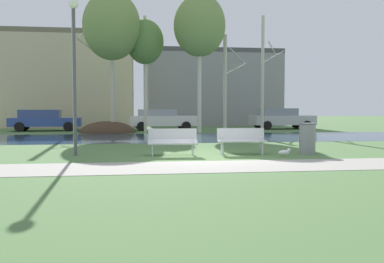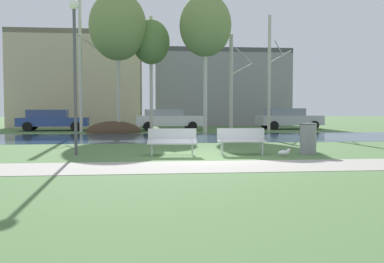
{
  "view_description": "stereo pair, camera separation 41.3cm",
  "coord_description": "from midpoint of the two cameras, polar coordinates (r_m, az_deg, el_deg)",
  "views": [
    {
      "loc": [
        -2.31,
        -12.89,
        1.52
      ],
      "look_at": [
        -0.45,
        1.24,
        0.75
      ],
      "focal_mm": 39.55,
      "sensor_mm": 36.0,
      "label": 1
    },
    {
      "loc": [
        -1.9,
        -12.94,
        1.52
      ],
      "look_at": [
        -0.45,
        1.24,
        0.75
      ],
      "focal_mm": 39.55,
      "sensor_mm": 36.0,
      "label": 2
    }
  ],
  "objects": [
    {
      "name": "ground_plane",
      "position": [
        23.06,
        -2.24,
        -0.7
      ],
      "size": [
        120.0,
        120.0,
        0.0
      ],
      "primitive_type": "plane",
      "color": "#4C703D"
    },
    {
      "name": "paved_path_strip",
      "position": [
        11.22,
        3.41,
        -4.69
      ],
      "size": [
        60.0,
        2.28,
        0.01
      ],
      "primitive_type": "cube",
      "color": "#9E998E",
      "rests_on": "ground"
    },
    {
      "name": "river_band",
      "position": [
        22.34,
        -2.07,
        -0.81
      ],
      "size": [
        80.0,
        7.31,
        0.01
      ],
      "primitive_type": "cube",
      "color": "#2D475B",
      "rests_on": "ground"
    },
    {
      "name": "soil_mound",
      "position": [
        27.45,
        -11.75,
        -0.15
      ],
      "size": [
        3.54,
        3.15,
        1.46
      ],
      "primitive_type": "ellipsoid",
      "color": "#423021",
      "rests_on": "ground"
    },
    {
      "name": "bench_left",
      "position": [
        13.81,
        -3.48,
        -1.28
      ],
      "size": [
        1.63,
        0.66,
        0.87
      ],
      "color": "silver",
      "rests_on": "ground"
    },
    {
      "name": "bench_right",
      "position": [
        14.15,
        5.87,
        -1.19
      ],
      "size": [
        1.63,
        0.66,
        0.87
      ],
      "color": "silver",
      "rests_on": "ground"
    },
    {
      "name": "trash_bin",
      "position": [
        14.68,
        14.52,
        -0.85
      ],
      "size": [
        0.56,
        0.56,
        1.04
      ],
      "color": "gray",
      "rests_on": "ground"
    },
    {
      "name": "seagull",
      "position": [
        13.83,
        11.55,
        -2.75
      ],
      "size": [
        0.44,
        0.16,
        0.26
      ],
      "color": "white",
      "rests_on": "ground"
    },
    {
      "name": "streetlamp",
      "position": [
        14.4,
        -16.42,
        10.44
      ],
      "size": [
        0.32,
        0.32,
        5.04
      ],
      "color": "#4C4C51",
      "rests_on": "ground"
    },
    {
      "name": "birch_far_left",
      "position": [
        28.21,
        -16.03,
        8.83
      ],
      "size": [
        1.23,
        2.19,
        8.65
      ],
      "color": "beige",
      "rests_on": "ground"
    },
    {
      "name": "birch_left",
      "position": [
        27.52,
        -11.23,
        13.8
      ],
      "size": [
        3.56,
        3.56,
        8.82
      ],
      "color": "#BCB7A8",
      "rests_on": "ground"
    },
    {
      "name": "birch_center_left",
      "position": [
        28.06,
        -6.79,
        11.85
      ],
      "size": [
        2.41,
        2.41,
        7.5
      ],
      "color": "beige",
      "rests_on": "ground"
    },
    {
      "name": "birch_center",
      "position": [
        27.53,
        0.58,
        14.05
      ],
      "size": [
        3.29,
        3.29,
        8.76
      ],
      "color": "beige",
      "rests_on": "ground"
    },
    {
      "name": "birch_center_right",
      "position": [
        28.26,
        4.15,
        6.68
      ],
      "size": [
        1.54,
        2.72,
        6.4
      ],
      "color": "#BCB7A8",
      "rests_on": "ground"
    },
    {
      "name": "birch_right",
      "position": [
        29.54,
        9.17,
        7.85
      ],
      "size": [
        1.56,
        2.41,
        7.84
      ],
      "color": "beige",
      "rests_on": "ground"
    },
    {
      "name": "parked_van_nearest_blue",
      "position": [
        30.73,
        -19.66,
        1.51
      ],
      "size": [
        4.8,
        2.22,
        1.45
      ],
      "color": "#2D4793",
      "rests_on": "ground"
    },
    {
      "name": "parked_sedan_second_white",
      "position": [
        29.94,
        -4.55,
        1.67
      ],
      "size": [
        4.76,
        2.2,
        1.47
      ],
      "color": "silver",
      "rests_on": "ground"
    },
    {
      "name": "parked_hatch_third_silver",
      "position": [
        32.29,
        11.55,
        1.78
      ],
      "size": [
        4.78,
        2.33,
        1.55
      ],
      "color": "#B2B5BC",
      "rests_on": "ground"
    },
    {
      "name": "building_beige_block",
      "position": [
        38.97,
        -16.01,
        6.46
      ],
      "size": [
        10.45,
        9.01,
        7.79
      ],
      "color": "#BCAD8E",
      "rests_on": "ground"
    },
    {
      "name": "building_grey_warehouse",
      "position": [
        40.23,
        2.28,
        5.77
      ],
      "size": [
        11.89,
        7.22,
        6.81
      ],
      "color": "gray",
      "rests_on": "ground"
    }
  ]
}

